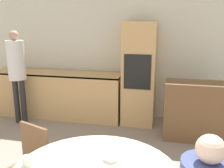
% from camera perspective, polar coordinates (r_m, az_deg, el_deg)
% --- Properties ---
extents(wall_back, '(7.14, 0.05, 2.60)m').
position_cam_1_polar(wall_back, '(4.84, 4.20, 7.55)').
color(wall_back, beige).
rests_on(wall_back, ground_plane).
extents(kitchen_counter, '(2.61, 0.60, 0.89)m').
position_cam_1_polar(kitchen_counter, '(5.08, -12.56, -2.13)').
color(kitchen_counter, tan).
rests_on(kitchen_counter, ground_plane).
extents(oven_unit, '(0.58, 0.59, 1.85)m').
position_cam_1_polar(oven_unit, '(4.54, 6.22, 2.29)').
color(oven_unit, tan).
rests_on(oven_unit, ground_plane).
extents(sideboard, '(0.92, 0.45, 0.94)m').
position_cam_1_polar(sideboard, '(4.19, 18.10, -5.86)').
color(sideboard, brown).
rests_on(sideboard, ground_plane).
extents(chair_far_left, '(0.52, 0.52, 0.87)m').
position_cam_1_polar(chair_far_left, '(2.69, -18.61, -17.03)').
color(chair_far_left, brown).
rests_on(chair_far_left, ground_plane).
extents(person_standing, '(0.31, 0.31, 1.70)m').
position_cam_1_polar(person_standing, '(4.78, -20.95, 3.71)').
color(person_standing, '#262628').
rests_on(person_standing, ground_plane).
extents(cup, '(0.08, 0.08, 0.08)m').
position_cam_1_polar(cup, '(2.11, -18.83, -16.30)').
color(cup, silver).
rests_on(cup, dining_table).
extents(bowl_far, '(0.12, 0.12, 0.05)m').
position_cam_1_polar(bowl_far, '(2.09, -0.12, -16.28)').
color(bowl_far, white).
rests_on(bowl_far, dining_table).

